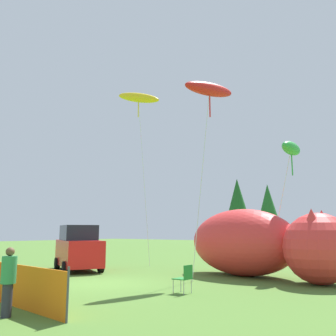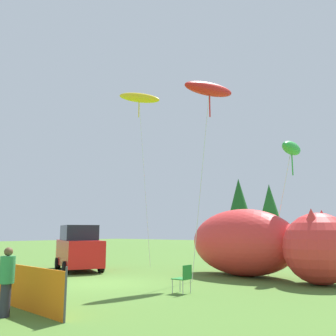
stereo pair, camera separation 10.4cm
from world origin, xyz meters
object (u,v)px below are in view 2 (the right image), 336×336
object	(u,v)px
kite_yellow_hero	(139,98)
kite_green_fish	(291,149)
folding_chair	(184,276)
inflatable_cat	(259,245)
spectator_in_red_shirt	(7,278)
kite_red_lizard	(209,90)
parked_car	(79,248)

from	to	relation	value
kite_yellow_hero	kite_green_fish	bearing A→B (deg)	1.94
kite_green_fish	folding_chair	bearing A→B (deg)	-100.14
kite_yellow_hero	inflatable_cat	bearing A→B (deg)	-9.47
spectator_in_red_shirt	kite_green_fish	size ratio (longest dim) A/B	0.26
kite_yellow_hero	spectator_in_red_shirt	bearing A→B (deg)	-60.51
folding_chair	kite_yellow_hero	bearing A→B (deg)	-39.01
kite_green_fish	kite_red_lizard	bearing A→B (deg)	-125.30
folding_chair	kite_yellow_hero	distance (m)	14.54
kite_green_fish	kite_red_lizard	xyz separation A→B (m)	(-2.41, -3.40, 2.47)
kite_green_fish	kite_yellow_hero	size ratio (longest dim) A/B	0.56
parked_car	spectator_in_red_shirt	size ratio (longest dim) A/B	2.81
inflatable_cat	kite_green_fish	xyz separation A→B (m)	(1.05, 1.74, 4.47)
spectator_in_red_shirt	kite_yellow_hero	size ratio (longest dim) A/B	0.14
kite_yellow_hero	parked_car	bearing A→B (deg)	-92.55
inflatable_cat	kite_red_lizard	world-z (taller)	kite_red_lizard
folding_chair	parked_car	bearing A→B (deg)	-16.41
folding_chair	kite_yellow_hero	world-z (taller)	kite_yellow_hero
parked_car	folding_chair	distance (m)	8.83
parked_car	kite_red_lizard	size ratio (longest dim) A/B	0.51
parked_car	kite_yellow_hero	size ratio (longest dim) A/B	0.41
inflatable_cat	kite_green_fish	bearing A→B (deg)	72.45
spectator_in_red_shirt	kite_red_lizard	size ratio (longest dim) A/B	0.18
inflatable_cat	parked_car	bearing A→B (deg)	-148.47
inflatable_cat	spectator_in_red_shirt	xyz separation A→B (m)	(-1.65, -10.65, -0.50)
spectator_in_red_shirt	kite_red_lizard	bearing A→B (deg)	88.16
spectator_in_red_shirt	kite_yellow_hero	xyz separation A→B (m)	(-6.82, 12.06, 9.53)
folding_chair	kite_green_fish	xyz separation A→B (m)	(1.27, 7.11, 5.32)
folding_chair	spectator_in_red_shirt	world-z (taller)	spectator_in_red_shirt
folding_chair	kite_green_fish	size ratio (longest dim) A/B	0.15
inflatable_cat	folding_chair	bearing A→B (deg)	-78.89
spectator_in_red_shirt	kite_green_fish	xyz separation A→B (m)	(2.70, 12.39, 4.98)
inflatable_cat	kite_red_lizard	xyz separation A→B (m)	(-1.36, -1.66, 6.94)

